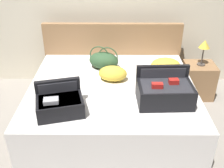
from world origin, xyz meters
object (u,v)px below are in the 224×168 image
Objects in this scene: hard_case_large at (165,92)px; table_lamp at (204,46)px; nightstand at (198,80)px; pillow_center_head at (113,74)px; bed at (112,104)px; hard_case_medium at (60,103)px; duffel_bag at (104,60)px; pillow_near_headboard at (166,65)px.

table_lamp is at bearing 53.21° from hard_case_large.
pillow_center_head is at bearing -157.12° from nightstand.
bed is 3.71× the size of hard_case_medium.
duffel_bag is 1.30× the size of pillow_center_head.
pillow_near_headboard is at bearing 22.73° from hard_case_medium.
duffel_bag is (-0.70, 0.85, -0.01)m from hard_case_large.
pillow_center_head is (0.55, 0.71, -0.01)m from hard_case_medium.
duffel_bag is at bearing 173.06° from pillow_near_headboard.
duffel_bag is at bearing 127.09° from hard_case_large.
nightstand is at bearing 22.88° from pillow_center_head.
hard_case_medium is at bearing -128.12° from pillow_center_head.
duffel_bag is 0.85m from pillow_near_headboard.
bed is at bearing -76.36° from duffel_bag.
hard_case_large is at bearing -41.34° from pillow_center_head.
table_lamp reaches higher than pillow_near_headboard.
bed is at bearing 32.02° from hard_case_medium.
hard_case_large reaches higher than bed.
bed is 0.64m from duffel_bag.
hard_case_medium is 0.90m from pillow_center_head.
nightstand is at bearing 8.00° from duffel_bag.
bed is 0.88m from hard_case_medium.
pillow_center_head is at bearing -157.12° from table_lamp.
pillow_near_headboard is (0.84, -0.10, -0.03)m from duffel_bag.
table_lamp reaches higher than hard_case_medium.
pillow_near_headboard is at bearing 19.00° from pillow_center_head.
table_lamp is (0.72, 1.05, 0.12)m from hard_case_large.
pillow_near_headboard is at bearing 77.25° from hard_case_large.
pillow_center_head is (0.01, 0.14, 0.38)m from bed.
hard_case_medium is at bearing -133.80° from bed.
pillow_near_headboard is 1.05× the size of table_lamp.
pillow_center_head is at bearing -161.00° from pillow_near_headboard.
nightstand is (1.31, 0.68, -0.02)m from bed.
duffel_bag is 1.23× the size of table_lamp.
table_lamp is (1.30, 0.55, 0.16)m from pillow_center_head.
bed is at bearing 145.42° from hard_case_large.
hard_case_large is at bearing -50.60° from duffel_bag.
pillow_near_headboard reaches higher than nightstand.
nightstand is at bearing 53.21° from hard_case_large.
hard_case_large is 1.10m from duffel_bag.
hard_case_large is at bearing -32.27° from bed.
bed is at bearing -152.33° from table_lamp.
pillow_center_head is at bearing -70.05° from duffel_bag.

